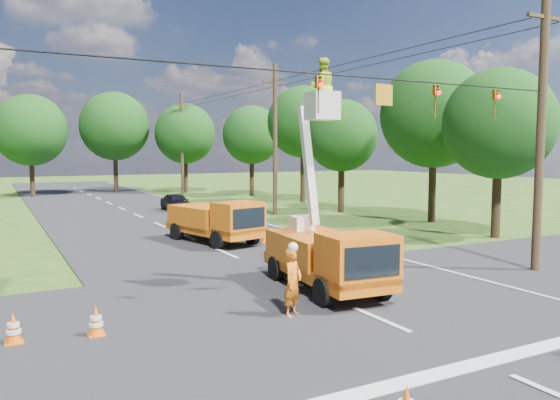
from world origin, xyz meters
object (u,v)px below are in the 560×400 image
ground_worker (293,282)px  traffic_cone_4 (96,321)px  traffic_cone_2 (306,253)px  tree_far_b (115,126)px  tree_right_e (252,135)px  traffic_cone_3 (264,235)px  pole_right_mid (275,138)px  pole_right_near (541,126)px  tree_right_a (499,124)px  tree_far_a (30,130)px  traffic_cone_7 (257,222)px  tree_right_d (303,122)px  bucket_truck (327,241)px  tree_right_c (342,136)px  distant_car (176,202)px  pole_right_far (182,143)px  second_truck (216,220)px  tree_right_b (434,114)px  traffic_cone_5 (13,329)px  tree_far_c (185,134)px

ground_worker → traffic_cone_4: 4.82m
traffic_cone_2 → tree_far_b: tree_far_b is taller
tree_right_e → traffic_cone_3: bearing=-113.9°
traffic_cone_2 → pole_right_mid: size_ratio=0.07×
traffic_cone_4 → pole_right_near: 15.71m
tree_right_a → tree_far_a: size_ratio=0.87×
traffic_cone_7 → pole_right_mid: (4.11, 5.70, 4.75)m
tree_right_d → tree_right_e: (-1.00, 8.00, -0.87)m
bucket_truck → traffic_cone_3: bearing=81.0°
traffic_cone_3 → tree_right_c: size_ratio=0.09×
ground_worker → traffic_cone_7: 16.14m
traffic_cone_4 → tree_right_a: size_ratio=0.09×
distant_car → tree_right_a: 22.11m
pole_right_far → traffic_cone_3: bearing=-101.0°
pole_right_far → tree_right_a: size_ratio=1.21×
tree_right_e → second_truck: bearing=-118.6°
distant_car → pole_right_far: bearing=69.4°
tree_right_b → pole_right_near: bearing=-118.4°
pole_right_mid → tree_right_d: size_ratio=1.03×
pole_right_mid → tree_far_b: tree_far_b is taller
traffic_cone_5 → tree_right_b: (23.16, 11.54, 6.08)m
tree_far_b → traffic_cone_3: bearing=-90.6°
pole_right_far → pole_right_near: bearing=-90.0°
second_truck → traffic_cone_5: (-8.84, -10.44, -0.69)m
traffic_cone_3 → bucket_truck: bearing=-104.1°
bucket_truck → second_truck: (0.23, 9.76, -0.49)m
tree_far_a → tree_far_c: (14.50, -1.00, -0.13)m
pole_right_mid → tree_right_c: pole_right_mid is taller
distant_car → tree_far_c: size_ratio=0.41×
traffic_cone_2 → pole_right_near: 9.48m
pole_right_near → tree_far_b: (-5.50, 45.00, 1.70)m
second_truck → traffic_cone_5: 13.69m
ground_worker → pole_right_near: pole_right_near is taller
ground_worker → tree_right_b: bearing=5.2°
tree_right_c → bucket_truck: bearing=-125.5°
traffic_cone_2 → tree_right_c: size_ratio=0.09×
traffic_cone_7 → tree_far_c: 28.74m
traffic_cone_5 → tree_far_a: size_ratio=0.07×
tree_right_a → tree_right_b: 6.25m
ground_worker → traffic_cone_5: 6.53m
distant_car → pole_right_far: (5.35, 15.10, 4.47)m
tree_far_a → tree_right_d: bearing=-38.9°
traffic_cone_7 → pole_right_far: 26.46m
pole_right_far → tree_far_c: bearing=63.4°
distant_car → pole_right_mid: pole_right_mid is taller
traffic_cone_5 → pole_right_far: 43.16m
tree_right_c → tree_right_e: bearing=87.9°
tree_right_b → traffic_cone_7: bearing=167.8°
pole_right_far → tree_right_d: bearing=-64.1°
traffic_cone_2 → tree_far_a: size_ratio=0.07×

